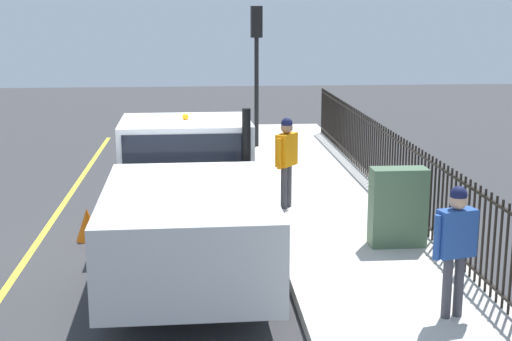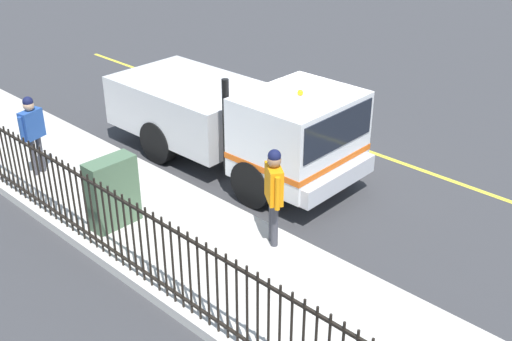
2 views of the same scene
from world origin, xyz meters
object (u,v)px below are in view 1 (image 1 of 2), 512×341
(work_truck, at_px, (187,191))
(worker_standing, at_px, (287,153))
(pedestrian_distant, at_px, (456,238))
(traffic_light_near, at_px, (257,48))
(utility_cabinet, at_px, (398,207))
(traffic_cone, at_px, (87,224))

(work_truck, bearing_deg, worker_standing, 52.50)
(work_truck, height_order, worker_standing, work_truck)
(worker_standing, bearing_deg, pedestrian_distant, 51.24)
(pedestrian_distant, height_order, traffic_light_near, traffic_light_near)
(work_truck, relative_size, worker_standing, 3.41)
(utility_cabinet, relative_size, traffic_cone, 2.23)
(work_truck, xyz_separation_m, traffic_cone, (-1.77, 1.29, -0.88))
(traffic_light_near, height_order, traffic_cone, traffic_light_near)
(traffic_cone, bearing_deg, pedestrian_distant, -38.59)
(traffic_light_near, bearing_deg, utility_cabinet, 94.02)
(traffic_cone, bearing_deg, traffic_light_near, 65.23)
(worker_standing, distance_m, pedestrian_distant, 5.49)
(worker_standing, height_order, traffic_light_near, traffic_light_near)
(work_truck, xyz_separation_m, pedestrian_distant, (3.32, -2.76, 0.04))
(traffic_cone, bearing_deg, utility_cabinet, -13.27)
(work_truck, bearing_deg, traffic_light_near, 77.53)
(work_truck, distance_m, traffic_cone, 2.36)
(traffic_light_near, height_order, utility_cabinet, traffic_light_near)
(worker_standing, xyz_separation_m, traffic_cone, (-3.64, -1.25, -0.96))
(work_truck, distance_m, worker_standing, 3.16)
(work_truck, distance_m, utility_cabinet, 3.41)
(worker_standing, relative_size, traffic_light_near, 0.46)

